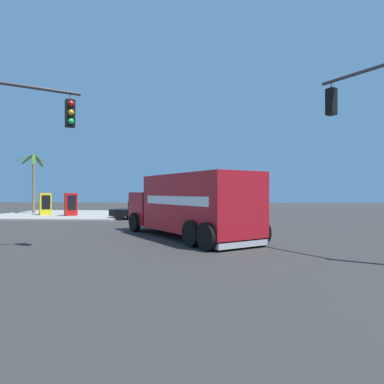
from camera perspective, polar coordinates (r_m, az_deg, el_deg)
The scene contains 7 objects.
ground_plane at distance 16.37m, azimuth 1.87°, elevation -7.25°, with size 100.00×100.00×0.00m, color #33302D.
sidewalk_corner_far at distance 31.89m, azimuth -20.53°, elevation -3.61°, with size 11.78×11.78×0.14m, color #9E998E.
delivery_truck at distance 15.16m, azimuth -0.44°, elevation -2.20°, with size 8.12×6.89×2.83m.
pickup_black at distance 25.69m, azimuth -7.89°, elevation -3.00°, with size 2.61×5.35×1.38m.
vending_machine_red at distance 31.01m, azimuth -23.68°, elevation -1.86°, with size 1.14×1.17×1.85m.
vending_machine_blue at distance 29.22m, azimuth -19.92°, elevation -1.98°, with size 1.14×1.17×1.85m.
palm_tree_far at distance 33.85m, azimuth -25.34°, elevation 2.77°, with size 2.68×2.94×5.42m.
Camera 1 is at (-16.23, -0.68, 2.06)m, focal length 31.37 mm.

